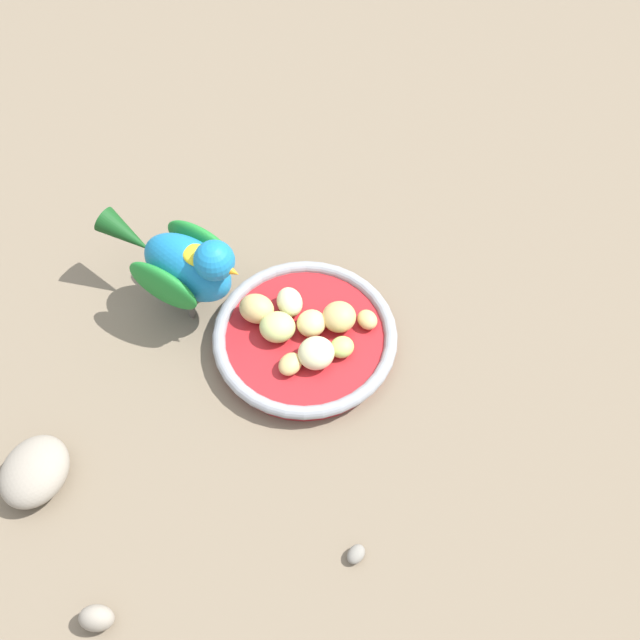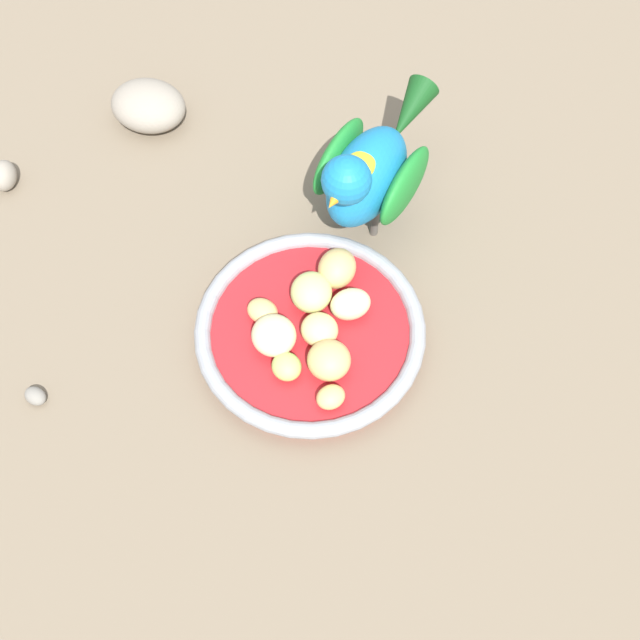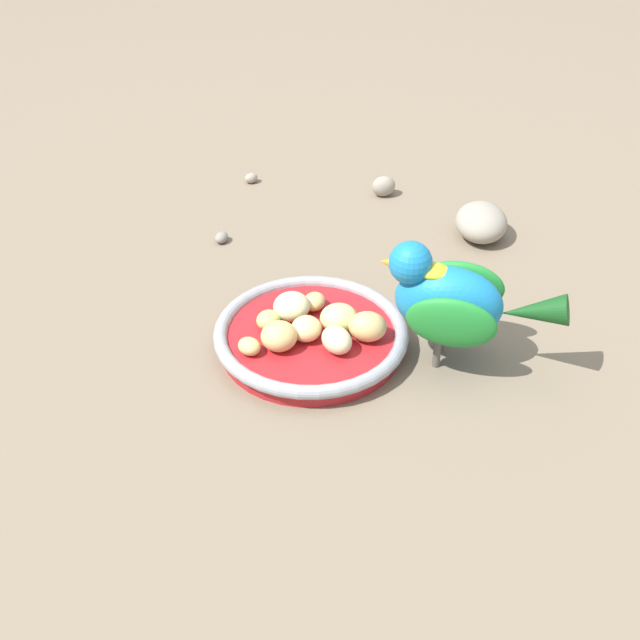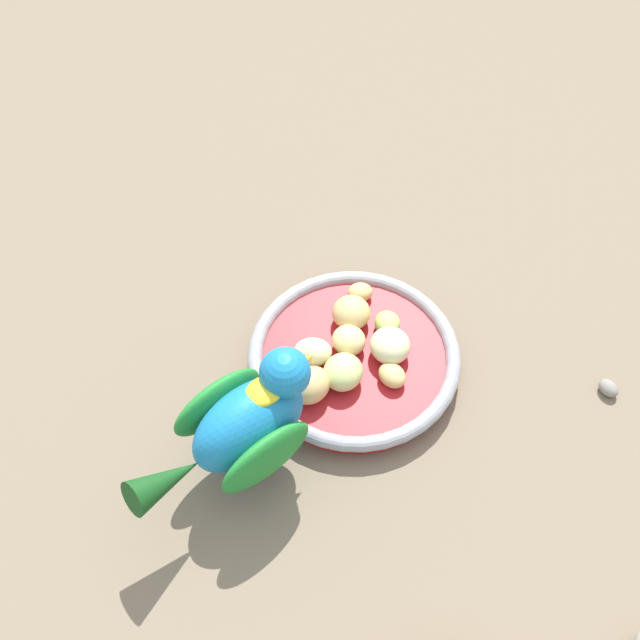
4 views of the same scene
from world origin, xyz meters
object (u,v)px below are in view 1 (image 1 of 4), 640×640
(apple_piece_0, at_px, (311,323))
(apple_piece_6, at_px, (290,302))
(apple_piece_5, at_px, (339,317))
(rock_large, at_px, (34,472))
(feeding_bowl, at_px, (305,338))
(apple_piece_3, at_px, (258,308))
(pebble_1, at_px, (97,618))
(apple_piece_7, at_px, (367,320))
(apple_piece_2, at_px, (275,329))
(apple_piece_1, at_px, (316,353))
(pebble_2, at_px, (356,554))
(apple_piece_4, at_px, (290,364))
(parrot, at_px, (184,264))
(apple_piece_8, at_px, (342,347))

(apple_piece_0, xyz_separation_m, apple_piece_6, (-0.04, 0.00, 0.00))
(apple_piece_5, bearing_deg, rock_large, -105.02)
(feeding_bowl, relative_size, apple_piece_5, 5.46)
(apple_piece_3, xyz_separation_m, pebble_1, (0.13, -0.31, -0.02))
(apple_piece_7, distance_m, pebble_1, 0.39)
(apple_piece_2, xyz_separation_m, apple_piece_6, (-0.01, 0.04, -0.00))
(apple_piece_1, distance_m, apple_piece_5, 0.05)
(apple_piece_1, height_order, pebble_2, apple_piece_1)
(pebble_2, bearing_deg, apple_piece_4, 153.44)
(feeding_bowl, distance_m, pebble_2, 0.24)
(apple_piece_0, relative_size, apple_piece_4, 1.15)
(apple_piece_2, relative_size, pebble_1, 1.22)
(apple_piece_5, xyz_separation_m, apple_piece_7, (0.02, 0.02, -0.01))
(apple_piece_1, bearing_deg, apple_piece_2, -168.95)
(apple_piece_3, bearing_deg, rock_large, -93.87)
(pebble_1, bearing_deg, apple_piece_3, 112.70)
(rock_large, bearing_deg, parrot, 102.90)
(apple_piece_6, distance_m, pebble_1, 0.36)
(apple_piece_2, relative_size, apple_piece_7, 1.57)
(apple_piece_0, height_order, apple_piece_7, apple_piece_0)
(feeding_bowl, relative_size, apple_piece_8, 7.68)
(apple_piece_7, relative_size, pebble_2, 1.22)
(apple_piece_8, bearing_deg, pebble_1, -84.14)
(apple_piece_2, relative_size, pebble_2, 1.92)
(apple_piece_7, height_order, parrot, parrot)
(apple_piece_2, relative_size, apple_piece_8, 1.48)
(apple_piece_3, relative_size, apple_piece_8, 1.48)
(apple_piece_8, relative_size, pebble_2, 1.29)
(parrot, relative_size, pebble_2, 9.19)
(apple_piece_2, relative_size, apple_piece_6, 1.09)
(pebble_2, bearing_deg, apple_piece_8, 137.69)
(apple_piece_4, bearing_deg, pebble_2, -26.56)
(apple_piece_2, distance_m, apple_piece_3, 0.03)
(apple_piece_1, distance_m, pebble_2, 0.21)
(feeding_bowl, distance_m, apple_piece_7, 0.07)
(apple_piece_2, bearing_deg, rock_large, -100.72)
(apple_piece_4, height_order, rock_large, rock_large)
(apple_piece_1, relative_size, apple_piece_7, 1.58)
(apple_piece_6, height_order, pebble_2, apple_piece_6)
(feeding_bowl, height_order, apple_piece_3, apple_piece_3)
(parrot, bearing_deg, rock_large, -90.82)
(parrot, height_order, rock_large, parrot)
(apple_piece_5, distance_m, rock_large, 0.34)
(apple_piece_3, distance_m, pebble_2, 0.28)
(apple_piece_1, distance_m, apple_piece_2, 0.05)
(apple_piece_1, bearing_deg, apple_piece_3, -176.98)
(apple_piece_7, relative_size, rock_large, 0.32)
(apple_piece_7, bearing_deg, apple_piece_2, -125.83)
(pebble_2, bearing_deg, pebble_1, -120.72)
(apple_piece_3, bearing_deg, apple_piece_1, 3.02)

